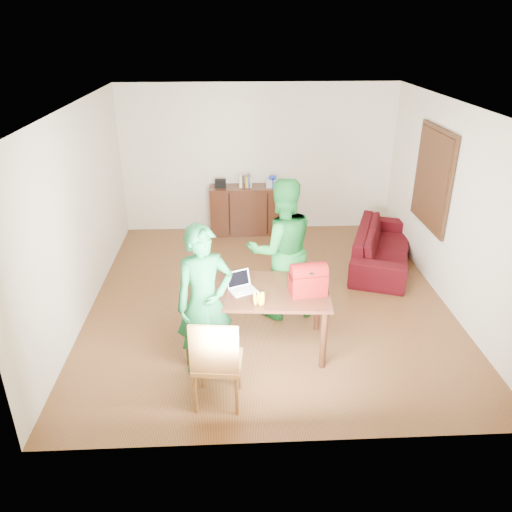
{
  "coord_description": "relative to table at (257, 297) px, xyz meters",
  "views": [
    {
      "loc": [
        -0.49,
        -6.28,
        3.62
      ],
      "look_at": [
        -0.23,
        -0.97,
        1.13
      ],
      "focal_mm": 35.0,
      "sensor_mm": 36.0,
      "label": 1
    }
  ],
  "objects": [
    {
      "name": "room",
      "position": [
        0.24,
        1.3,
        0.62
      ],
      "size": [
        5.2,
        5.7,
        2.9
      ],
      "color": "#401F10",
      "rests_on": "ground"
    },
    {
      "name": "table",
      "position": [
        0.0,
        0.0,
        0.0
      ],
      "size": [
        1.76,
        1.08,
        0.79
      ],
      "rotation": [
        0.0,
        0.0,
        -0.08
      ],
      "color": "black",
      "rests_on": "ground"
    },
    {
      "name": "chair",
      "position": [
        -0.45,
        -0.98,
        -0.38
      ],
      "size": [
        0.53,
        0.51,
        1.06
      ],
      "rotation": [
        0.0,
        0.0,
        -0.12
      ],
      "color": "brown",
      "rests_on": "ground"
    },
    {
      "name": "person_near",
      "position": [
        -0.59,
        -0.43,
        0.19
      ],
      "size": [
        0.75,
        0.62,
        1.77
      ],
      "primitive_type": "imported",
      "rotation": [
        0.0,
        0.0,
        0.34
      ],
      "color": "#13572A",
      "rests_on": "ground"
    },
    {
      "name": "person_far",
      "position": [
        0.36,
        0.76,
        0.26
      ],
      "size": [
        1.05,
        0.89,
        1.91
      ],
      "primitive_type": "imported",
      "rotation": [
        0.0,
        0.0,
        3.34
      ],
      "color": "#166624",
      "rests_on": "ground"
    },
    {
      "name": "laptop",
      "position": [
        -0.16,
        -0.04,
        0.14
      ],
      "size": [
        0.35,
        0.3,
        0.21
      ],
      "rotation": [
        0.0,
        0.0,
        0.42
      ],
      "color": "white",
      "rests_on": "table"
    },
    {
      "name": "bananas",
      "position": [
        0.0,
        -0.36,
        0.13
      ],
      "size": [
        0.18,
        0.13,
        0.06
      ],
      "primitive_type": null,
      "rotation": [
        0.0,
        0.0,
        0.16
      ],
      "color": "gold",
      "rests_on": "table"
    },
    {
      "name": "bottle",
      "position": [
        0.05,
        -0.32,
        0.18
      ],
      "size": [
        0.07,
        0.07,
        0.16
      ],
      "primitive_type": "cylinder",
      "rotation": [
        0.0,
        0.0,
        -0.4
      ],
      "color": "#543813",
      "rests_on": "table"
    },
    {
      "name": "red_bag",
      "position": [
        0.58,
        -0.13,
        0.25
      ],
      "size": [
        0.43,
        0.28,
        0.3
      ],
      "primitive_type": "cube",
      "rotation": [
        0.0,
        0.0,
        0.12
      ],
      "color": "maroon",
      "rests_on": "table"
    },
    {
      "name": "sofa",
      "position": [
        2.18,
        2.22,
        -0.38
      ],
      "size": [
        1.52,
        2.29,
        0.62
      ],
      "primitive_type": "imported",
      "rotation": [
        0.0,
        0.0,
        1.22
      ],
      "color": "#360713",
      "rests_on": "ground"
    }
  ]
}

